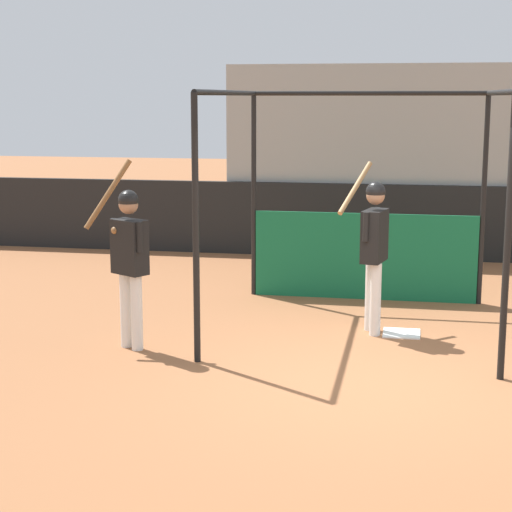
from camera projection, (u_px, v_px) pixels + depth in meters
The scene contains 7 objects.
ground_plane at pixel (372, 382), 8.47m from camera, with size 60.00×60.00×0.00m, color #935B38.
outfield_wall at pixel (393, 222), 14.84m from camera, with size 24.00×0.12×1.30m.
bleacher_section at pixel (398, 154), 16.65m from camera, with size 5.95×4.00×3.38m.
batting_cage at pixel (362, 218), 11.13m from camera, with size 3.20×3.30×2.87m.
home_plate at pixel (402, 333), 10.20m from camera, with size 0.44×0.44×0.02m.
player_batter at pixel (374, 241), 10.08m from camera, with size 0.60×0.99×2.00m.
player_waiting at pixel (129, 253), 9.44m from camera, with size 0.79×0.58×2.10m.
Camera 1 is at (0.36, -8.17, 2.79)m, focal length 60.00 mm.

